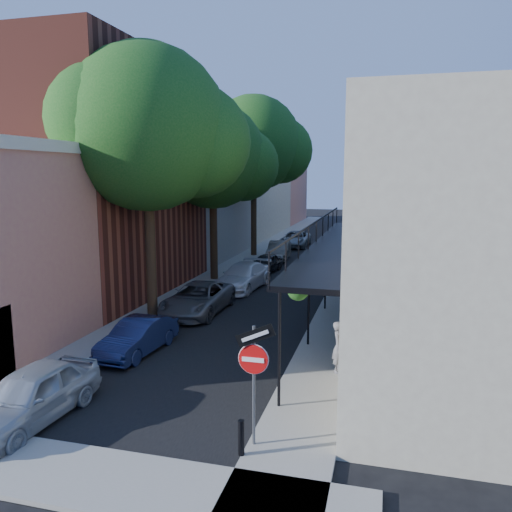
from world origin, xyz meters
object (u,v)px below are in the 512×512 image
Objects in this scene: pedestrian at (339,347)px; parked_car_b at (138,337)px; sign_post at (254,364)px; parked_car_c at (198,299)px; oak_near at (159,132)px; parked_car_a at (30,395)px; parked_car_f at (279,251)px; bollard at (241,438)px; parked_car_g at (295,239)px; oak_far at (260,145)px; oak_mid at (220,158)px; parked_car_e at (266,263)px; parked_car_d at (243,277)px.

parked_car_b is at bearing 94.69° from pedestrian.
parked_car_c is (-5.32, 10.22, -1.37)m from sign_post.
oak_near is 2.78× the size of parked_car_a.
parked_car_f is 2.54× the size of pedestrian.
bollard is 0.17× the size of parked_car_g.
oak_far is 2.92× the size of parked_car_f.
parked_car_a is at bearing 176.96° from bollard.
oak_near is at bearing 66.49° from pedestrian.
parked_car_b is (-5.49, 4.92, -1.44)m from sign_post.
bollard is 28.58m from oak_far.
sign_post is 19.14m from oak_mid.
sign_post reaches higher than parked_car_c.
oak_mid is 2.14× the size of parked_car_g.
pedestrian is (7.95, -21.56, -7.34)m from oak_far.
oak_mid is at bearing 100.73° from parked_car_c.
oak_mid is 2.11× the size of parked_car_c.
parked_car_g is at bearing 72.64° from oak_far.
bollard is at bearing -70.10° from oak_mid.
bollard is 0.17× the size of parked_car_c.
oak_near is 0.96× the size of oak_far.
parked_car_b is at bearing 89.92° from parked_car_a.
parked_car_a is at bearing 130.57° from pedestrian.
parked_car_e is at bearing -89.65° from parked_car_g.
parked_car_f is (0.95, 25.19, -0.03)m from parked_car_a.
parked_car_c is 3.01× the size of pedestrian.
parked_car_f is (1.73, 15.72, -7.21)m from oak_near.
oak_mid reaches higher than parked_car_a.
parked_car_e is at bearing 56.16° from oak_mid.
oak_far is at bearing 94.49° from parked_car_a.
parked_car_d is at bearing 83.73° from parked_car_c.
parked_car_e is 16.59m from pedestrian.
bollard is 0.19× the size of parked_car_a.
parked_car_d is at bearing -80.66° from oak_far.
parked_car_c reaches higher than parked_car_e.
oak_near is at bearing 125.09° from sign_post.
oak_near reaches higher than oak_mid.
parked_car_f is at bearing 100.31° from bollard.
parked_car_b is 0.90× the size of parked_car_f.
oak_far is 17.82m from parked_car_c.
oak_far is 9.53m from parked_car_g.
bollard is at bearing -67.78° from parked_car_d.
oak_far is at bearing 97.18° from parked_car_b.
bollard is 0.50× the size of pedestrian.
parked_car_f is (-4.63, 25.48, 0.15)m from bollard.
pedestrian reaches higher than parked_car_c.
oak_near reaches higher than parked_car_c.
parked_car_d is 16.48m from parked_car_g.
pedestrian is at bearing 2.91° from parked_car_b.
oak_near is at bearing -93.01° from parked_car_e.
pedestrian is (8.02, -12.52, -6.14)m from oak_mid.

